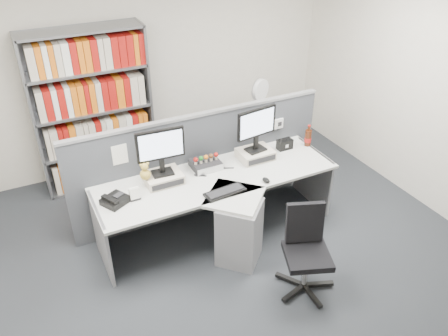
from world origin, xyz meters
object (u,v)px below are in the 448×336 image
monitor_left (161,148)px  shelving_unit (93,113)px  desk (226,208)px  mouse (266,180)px  desktop_pc (206,164)px  desk_phone (115,200)px  speaker (285,144)px  cola_bottle (308,138)px  monitor_right (257,126)px  desk_calendar (135,195)px  office_chair (306,248)px  keyboard (225,192)px  filing_cabinet (258,137)px  desk_fan (260,93)px

monitor_left → shelving_unit: 1.52m
desk → shelving_unit: 2.12m
mouse → desktop_pc: bearing=129.7°
mouse → desk_phone: 1.54m
monitor_left → mouse: (0.96, -0.48, -0.38)m
speaker → mouse: bearing=-137.4°
cola_bottle → monitor_right: bearing=178.5°
desk_calendar → shelving_unit: shelving_unit is taller
monitor_right → mouse: size_ratio=4.82×
desktop_pc → shelving_unit: size_ratio=0.15×
monitor_left → office_chair: monitor_left is taller
desk → keyboard: bearing=-124.8°
keyboard → cola_bottle: 1.40m
desk → mouse: mouse is taller
cola_bottle → desk_phone: bearing=-176.7°
desk → monitor_right: size_ratio=5.18×
desktop_pc → mouse: desktop_pc is taller
desk_calendar → filing_cabinet: bearing=29.5°
filing_cabinet → desk_fan: desk_fan is taller
desk_fan → monitor_left: bearing=-149.7°
cola_bottle → desk_fan: desk_fan is taller
monitor_left → mouse: monitor_left is taller
monitor_right → filing_cabinet: 1.43m
desk_calendar → shelving_unit: (-0.00, 1.63, 0.20)m
monitor_right → desk_calendar: size_ratio=3.86×
desk_calendar → cola_bottle: (2.16, 0.15, 0.04)m
desk_phone → speaker: speaker is taller
mouse → office_chair: size_ratio=0.12×
filing_cabinet → cola_bottle: bearing=-86.7°
monitor_left → desktop_pc: bearing=6.7°
desktop_pc → desk_calendar: (-0.87, -0.23, 0.01)m
desk_calendar → desk_phone: bearing=174.8°
mouse → shelving_unit: (-1.31, 1.94, 0.24)m
desk → desk_fan: (1.20, 1.40, 0.56)m
shelving_unit → desk_fan: size_ratio=3.94×
desk_phone → monitor_left: bearing=15.4°
mouse → cola_bottle: 0.96m
speaker → shelving_unit: bearing=142.6°
monitor_right → speaker: monitor_right is taller
monitor_right → desk_phone: 1.70m
desk → mouse: size_ratio=25.00×
desk_phone → filing_cabinet: bearing=27.0°
monitor_left → office_chair: 1.71m
monitor_left → keyboard: 0.77m
desktop_pc → mouse: size_ratio=2.92×
keyboard → desktop_pc: bearing=86.8°
desk_calendar → cola_bottle: bearing=4.0°
speaker → shelving_unit: shelving_unit is taller
cola_bottle → office_chair: cola_bottle is taller
desktop_pc → shelving_unit: bearing=121.7°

